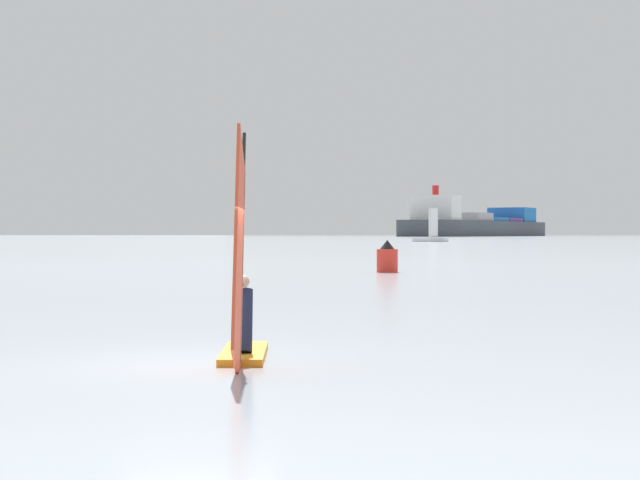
# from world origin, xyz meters

# --- Properties ---
(ground_plane) EXTENTS (4000.00, 4000.00, 0.00)m
(ground_plane) POSITION_xyz_m (0.00, 0.00, 0.00)
(ground_plane) COLOR #9EA8B2
(windsurfer) EXTENTS (1.02, 4.41, 4.06)m
(windsurfer) POSITION_xyz_m (0.64, 0.12, 1.00)
(windsurfer) COLOR orange
(windsurfer) RESTS_ON ground_plane
(cargo_ship) EXTENTS (140.21, 167.97, 31.20)m
(cargo_ship) POSITION_xyz_m (193.48, 639.51, 7.70)
(cargo_ship) COLOR #3F444C
(cargo_ship) RESTS_ON ground_plane
(channel_buoy) EXTENTS (1.14, 1.14, 1.74)m
(channel_buoy) POSITION_xyz_m (10.39, 36.89, 0.76)
(channel_buoy) COLOR red
(channel_buoy) RESTS_ON ground_plane
(small_sailboat) EXTENTS (8.18, 7.51, 9.12)m
(small_sailboat) POSITION_xyz_m (57.30, 219.13, 0.78)
(small_sailboat) COLOR white
(small_sailboat) RESTS_ON ground_plane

